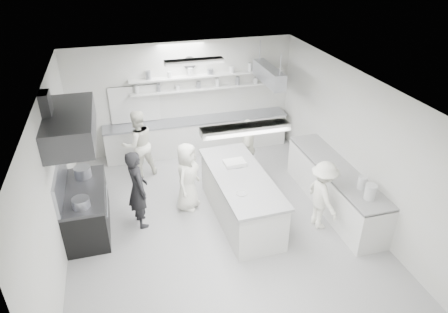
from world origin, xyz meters
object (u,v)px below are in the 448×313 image
object	(u,v)px
back_counter	(198,135)
cook_back	(138,144)
right_counter	(334,187)
prep_island	(240,197)
stove	(87,210)
cook_stove	(138,189)

from	to	relation	value
back_counter	cook_back	xyz separation A→B (m)	(-1.68, -0.92, 0.41)
right_counter	prep_island	xyz separation A→B (m)	(-2.12, 0.15, 0.02)
stove	right_counter	distance (m)	5.28
back_counter	prep_island	size ratio (longest dim) A/B	1.87
stove	cook_stove	world-z (taller)	cook_stove
prep_island	cook_stove	xyz separation A→B (m)	(-2.08, 0.33, 0.36)
stove	cook_back	distance (m)	2.28
prep_island	cook_back	size ratio (longest dim) A/B	1.54
right_counter	back_counter	bearing A→B (deg)	124.65
prep_island	cook_back	world-z (taller)	cook_back
back_counter	right_counter	bearing A→B (deg)	-55.35
back_counter	right_counter	world-z (taller)	right_counter
cook_back	stove	bearing A→B (deg)	39.57
cook_stove	cook_back	distance (m)	2.00
back_counter	cook_stove	bearing A→B (deg)	-122.38
stove	right_counter	size ratio (longest dim) A/B	0.55
cook_stove	prep_island	bearing A→B (deg)	-111.55
back_counter	right_counter	size ratio (longest dim) A/B	1.52
stove	cook_back	size ratio (longest dim) A/B	1.04
right_counter	cook_back	xyz separation A→B (m)	(-4.03, 2.48, 0.40)
prep_island	cook_back	distance (m)	3.03
back_counter	stove	bearing A→B (deg)	-136.01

